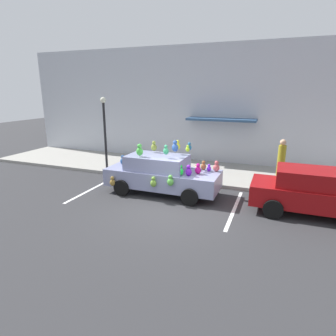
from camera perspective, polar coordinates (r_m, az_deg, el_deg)
ground_plane at (r=9.96m, az=0.30°, el=-8.61°), size 60.00×60.00×0.00m
sidewalk at (r=14.45m, az=7.43°, el=-0.75°), size 24.00×4.00×0.15m
storefront_building at (r=16.00m, az=9.74°, el=12.07°), size 24.00×1.25×6.40m
parking_stripe_front at (r=10.39m, az=13.13°, el=-7.97°), size 0.12×3.60×0.01m
parking_stripe_rear at (r=12.55m, az=-14.77°, el=-3.98°), size 0.12×3.60×0.01m
plush_covered_car at (r=11.40m, az=-1.35°, el=-1.15°), size 4.51×1.95×2.21m
parked_sedan_behind at (r=10.62m, az=27.26°, el=-4.29°), size 4.14×1.87×1.54m
teddy_bear_on_sidewalk at (r=12.90m, az=5.82°, el=-0.92°), size 0.34×0.29×0.66m
street_lamp_post at (r=14.54m, az=-12.56°, el=8.31°), size 0.28×0.28×3.56m
pedestrian_near_shopfront at (r=13.12m, az=21.65°, el=1.08°), size 0.32×0.32×1.90m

